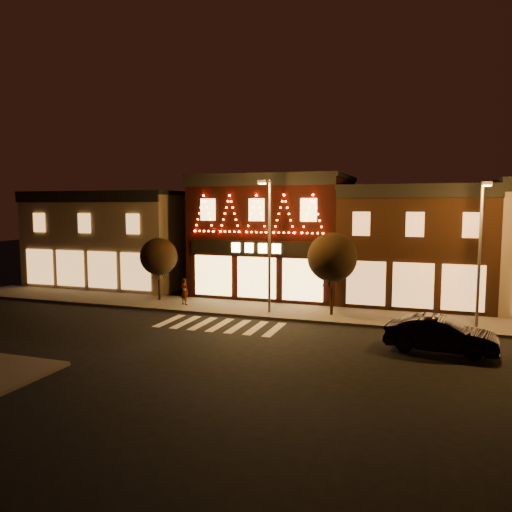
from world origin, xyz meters
The scene contains 11 objects.
ground centered at (0.00, 0.00, 0.00)m, with size 120.00×120.00×0.00m, color black.
sidewalk_far centered at (2.00, 8.00, 0.07)m, with size 44.00×4.00×0.15m, color #47423D.
building_left centered at (-13.00, 13.99, 3.66)m, with size 12.20×8.28×7.30m.
building_pulp centered at (0.00, 13.98, 4.16)m, with size 10.20×8.34×8.30m.
building_right_a centered at (9.50, 13.99, 3.76)m, with size 9.20×8.28×7.50m.
streetlamp_mid centered at (1.70, 7.04, 4.57)m, with size 0.48×1.72×7.53m.
streetlamp_right centered at (12.68, 7.09, 4.43)m, with size 0.46×1.66×7.29m.
tree_left centered at (-6.20, 8.52, 2.97)m, with size 2.41×2.41×4.03m.
tree_right centered at (5.21, 7.76, 3.39)m, with size 2.77×2.77×4.63m.
dark_sedan centered at (10.85, 2.65, 0.76)m, with size 1.61×4.61×1.52m, color black.
pedestrian centered at (-3.90, 7.56, 0.98)m, with size 0.60×0.40×1.65m, color gray.
Camera 1 is at (10.12, -19.65, 6.31)m, focal length 34.89 mm.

